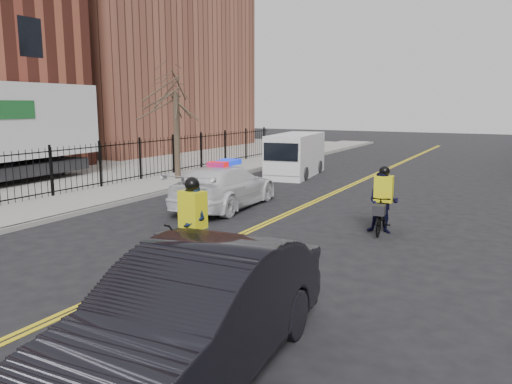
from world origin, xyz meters
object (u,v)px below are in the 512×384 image
object	(u,v)px
dark_sedan	(194,316)
cyclist_near	(193,239)
police_cruiser	(225,186)
cargo_van	(295,156)
cyclist_far	(383,207)

from	to	relation	value
dark_sedan	cyclist_near	world-z (taller)	cyclist_near
police_cruiser	cargo_van	bearing A→B (deg)	-86.86
cargo_van	cyclist_near	size ratio (longest dim) A/B	2.38
dark_sedan	cyclist_near	distance (m)	4.34
cargo_van	dark_sedan	bearing A→B (deg)	-77.89
dark_sedan	cyclist_far	xyz separation A→B (m)	(0.22, 8.77, -0.11)
cyclist_far	cargo_van	bearing A→B (deg)	120.41
dark_sedan	cargo_van	size ratio (longest dim) A/B	1.00
cargo_van	cyclist_near	distance (m)	15.24
police_cruiser	cyclist_far	xyz separation A→B (m)	(5.80, -0.91, -0.00)
cyclist_near	cyclist_far	size ratio (longest dim) A/B	1.15
cyclist_near	cyclist_far	distance (m)	5.94
cargo_van	cyclist_far	distance (m)	11.67
cyclist_near	cyclist_far	world-z (taller)	cyclist_near
police_cruiser	cyclist_near	distance (m)	6.88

